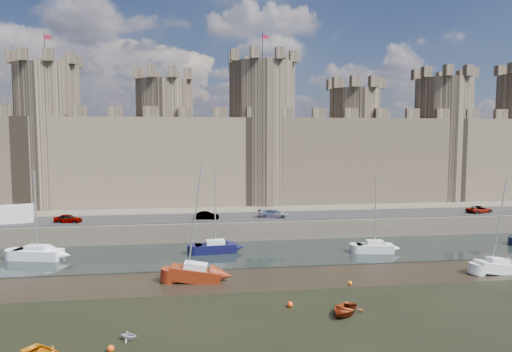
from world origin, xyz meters
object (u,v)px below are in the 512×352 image
(sailboat_1, at_px, (215,247))
(sailboat_0, at_px, (37,253))
(van, at_px, (11,215))
(car_0, at_px, (68,219))
(car_1, at_px, (207,216))
(sailboat_2, at_px, (375,247))
(sailboat_5, at_px, (497,266))
(sailboat_4, at_px, (196,273))
(car_2, at_px, (274,214))
(car_3, at_px, (479,210))

(sailboat_1, bearing_deg, sailboat_0, 175.99)
(van, height_order, sailboat_0, sailboat_0)
(car_0, distance_m, car_1, 17.59)
(sailboat_2, distance_m, sailboat_5, 12.78)
(car_0, xyz_separation_m, van, (-7.15, 0.80, 0.56))
(car_0, bearing_deg, sailboat_1, -103.38)
(van, distance_m, sailboat_5, 56.77)
(sailboat_4, bearing_deg, car_2, 66.39)
(sailboat_1, xyz_separation_m, sailboat_2, (18.37, -2.37, -0.01))
(van, distance_m, sailboat_0, 11.20)
(car_3, height_order, sailboat_4, sailboat_4)
(car_2, relative_size, van, 0.79)
(car_0, xyz_separation_m, sailboat_2, (36.74, -10.41, -2.33))
(car_3, bearing_deg, van, 75.94)
(car_1, xyz_separation_m, car_2, (9.07, 0.01, 0.06))
(car_0, height_order, sailboat_4, sailboat_4)
(car_2, height_order, sailboat_0, sailboat_0)
(car_1, relative_size, sailboat_0, 0.34)
(sailboat_0, relative_size, sailboat_2, 1.09)
(car_1, bearing_deg, car_3, -84.02)
(car_0, xyz_separation_m, sailboat_1, (18.38, -8.04, -2.32))
(car_1, bearing_deg, sailboat_0, 119.99)
(car_1, bearing_deg, sailboat_5, -118.30)
(car_1, distance_m, car_2, 9.07)
(van, distance_m, sailboat_4, 30.05)
(sailboat_2, xyz_separation_m, sailboat_5, (9.08, -8.99, -0.05))
(sailboat_2, height_order, sailboat_4, sailboat_4)
(sailboat_5, bearing_deg, car_2, 132.45)
(car_2, xyz_separation_m, sailboat_1, (-8.28, -8.08, -2.34))
(car_1, relative_size, sailboat_5, 0.35)
(car_3, bearing_deg, sailboat_1, 88.43)
(sailboat_2, bearing_deg, car_3, 35.84)
(car_1, height_order, sailboat_2, sailboat_2)
(van, bearing_deg, sailboat_2, -28.85)
(car_0, xyz_separation_m, car_2, (26.66, 0.04, 0.02))
(van, xyz_separation_m, sailboat_2, (43.89, -11.21, -2.90))
(car_1, height_order, sailboat_1, sailboat_1)
(sailboat_4, bearing_deg, sailboat_2, 27.02)
(car_2, distance_m, sailboat_4, 21.09)
(car_1, distance_m, sailboat_5, 34.35)
(car_3, xyz_separation_m, sailboat_1, (-38.31, -7.89, -2.28))
(sailboat_1, relative_size, sailboat_5, 0.99)
(car_2, xyz_separation_m, car_3, (30.03, -0.19, -0.07))
(car_0, bearing_deg, car_1, -79.67)
(car_0, bearing_deg, van, 93.89)
(van, relative_size, sailboat_4, 0.47)
(sailboat_4, bearing_deg, sailboat_1, 83.75)
(car_0, height_order, car_1, car_0)
(car_2, bearing_deg, car_3, -74.08)
(sailboat_2, distance_m, sailboat_4, 22.04)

